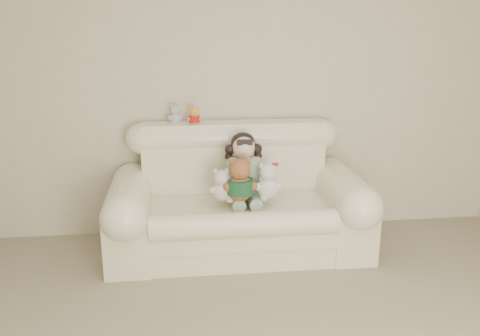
# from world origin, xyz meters

# --- Properties ---
(wall_back) EXTENTS (4.50, 0.00, 4.50)m
(wall_back) POSITION_xyz_m (0.00, 2.50, 1.30)
(wall_back) COLOR beige
(wall_back) RESTS_ON ground
(sofa) EXTENTS (2.10, 0.95, 1.03)m
(sofa) POSITION_xyz_m (-0.18, 2.00, 0.52)
(sofa) COLOR beige
(sofa) RESTS_ON floor
(seated_child) EXTENTS (0.41, 0.47, 0.58)m
(seated_child) POSITION_xyz_m (-0.13, 2.08, 0.71)
(seated_child) COLOR #2B7231
(seated_child) RESTS_ON sofa
(brown_teddy) EXTENTS (0.32, 0.27, 0.42)m
(brown_teddy) POSITION_xyz_m (-0.19, 1.83, 0.71)
(brown_teddy) COLOR brown
(brown_teddy) RESTS_ON sofa
(white_cat) EXTENTS (0.23, 0.18, 0.36)m
(white_cat) POSITION_xyz_m (0.04, 1.87, 0.68)
(white_cat) COLOR white
(white_cat) RESTS_ON sofa
(cream_teddy) EXTENTS (0.24, 0.21, 0.30)m
(cream_teddy) POSITION_xyz_m (-0.33, 1.87, 0.65)
(cream_teddy) COLOR silver
(cream_teddy) RESTS_ON sofa
(yellow_mini_bear) EXTENTS (0.13, 0.10, 0.18)m
(yellow_mini_bear) POSITION_xyz_m (-0.51, 2.34, 1.10)
(yellow_mini_bear) COLOR #FFB035
(yellow_mini_bear) RESTS_ON sofa
(grey_mini_plush) EXTENTS (0.15, 0.12, 0.20)m
(grey_mini_plush) POSITION_xyz_m (-0.67, 2.39, 1.11)
(grey_mini_plush) COLOR silver
(grey_mini_plush) RESTS_ON sofa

